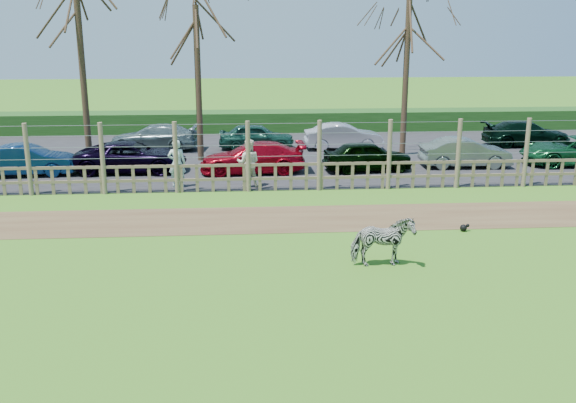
{
  "coord_description": "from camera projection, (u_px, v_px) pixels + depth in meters",
  "views": [
    {
      "loc": [
        -0.19,
        -14.03,
        5.62
      ],
      "look_at": [
        1.0,
        2.5,
        1.1
      ],
      "focal_mm": 40.0,
      "sensor_mm": 36.0,
      "label": 1
    }
  ],
  "objects": [
    {
      "name": "ground",
      "position": [
        253.0,
        276.0,
        14.99
      ],
      "size": [
        120.0,
        120.0,
        0.0
      ],
      "primitive_type": "plane",
      "color": "olive",
      "rests_on": "ground"
    },
    {
      "name": "dirt_strip",
      "position": [
        250.0,
        220.0,
        19.32
      ],
      "size": [
        34.0,
        2.8,
        0.01
      ],
      "primitive_type": "cube",
      "color": "brown",
      "rests_on": "ground"
    },
    {
      "name": "asphalt",
      "position": [
        247.0,
        155.0,
        28.94
      ],
      "size": [
        44.0,
        13.0,
        0.04
      ],
      "primitive_type": "cube",
      "color": "#232326",
      "rests_on": "ground"
    },
    {
      "name": "hedge",
      "position": [
        245.0,
        122.0,
        35.54
      ],
      "size": [
        46.0,
        2.0,
        1.1
      ],
      "primitive_type": "cube",
      "color": "#1E4716",
      "rests_on": "ground"
    },
    {
      "name": "fence",
      "position": [
        248.0,
        169.0,
        22.48
      ],
      "size": [
        30.16,
        0.16,
        2.5
      ],
      "color": "brown",
      "rests_on": "ground"
    },
    {
      "name": "tree_left",
      "position": [
        79.0,
        27.0,
        25.09
      ],
      "size": [
        4.8,
        4.8,
        7.88
      ],
      "color": "#3D2B1E",
      "rests_on": "ground"
    },
    {
      "name": "tree_mid",
      "position": [
        197.0,
        46.0,
        26.57
      ],
      "size": [
        4.8,
        4.8,
        6.83
      ],
      "color": "#3D2B1E",
      "rests_on": "ground"
    },
    {
      "name": "tree_right",
      "position": [
        408.0,
        36.0,
        27.57
      ],
      "size": [
        4.8,
        4.8,
        7.35
      ],
      "color": "#3D2B1E",
      "rests_on": "ground"
    },
    {
      "name": "zebra",
      "position": [
        382.0,
        242.0,
        15.42
      ],
      "size": [
        1.52,
        0.76,
        1.25
      ],
      "primitive_type": "imported",
      "rotation": [
        0.0,
        0.0,
        1.63
      ],
      "color": "gray",
      "rests_on": "ground"
    },
    {
      "name": "visitor_a",
      "position": [
        177.0,
        163.0,
        22.94
      ],
      "size": [
        0.64,
        0.43,
        1.72
      ],
      "primitive_type": "imported",
      "rotation": [
        0.0,
        0.0,
        3.12
      ],
      "color": "silver",
      "rests_on": "asphalt"
    },
    {
      "name": "visitor_b",
      "position": [
        248.0,
        163.0,
        23.02
      ],
      "size": [
        0.92,
        0.76,
        1.72
      ],
      "primitive_type": "imported",
      "rotation": [
        0.0,
        0.0,
        3.01
      ],
      "color": "beige",
      "rests_on": "asphalt"
    },
    {
      "name": "crow",
      "position": [
        464.0,
        228.0,
        18.23
      ],
      "size": [
        0.27,
        0.2,
        0.22
      ],
      "color": "black",
      "rests_on": "ground"
    },
    {
      "name": "car_1",
      "position": [
        27.0,
        160.0,
        24.8
      ],
      "size": [
        3.73,
        1.55,
        1.2
      ],
      "primitive_type": "imported",
      "rotation": [
        0.0,
        0.0,
        1.65
      ],
      "color": "#0B2448",
      "rests_on": "asphalt"
    },
    {
      "name": "car_2",
      "position": [
        131.0,
        157.0,
        25.44
      ],
      "size": [
        4.35,
        2.06,
        1.2
      ],
      "primitive_type": "imported",
      "rotation": [
        0.0,
        0.0,
        1.55
      ],
      "color": "black",
      "rests_on": "asphalt"
    },
    {
      "name": "car_3",
      "position": [
        252.0,
        158.0,
        25.28
      ],
      "size": [
        4.18,
        1.8,
        1.2
      ],
      "primitive_type": "imported",
      "rotation": [
        0.0,
        0.0,
        4.74
      ],
      "color": "maroon",
      "rests_on": "asphalt"
    },
    {
      "name": "car_4",
      "position": [
        368.0,
        156.0,
        25.58
      ],
      "size": [
        3.64,
        1.73,
        1.2
      ],
      "primitive_type": "imported",
      "rotation": [
        0.0,
        0.0,
        1.66
      ],
      "color": "black",
      "rests_on": "asphalt"
    },
    {
      "name": "car_5",
      "position": [
        465.0,
        153.0,
        26.29
      ],
      "size": [
        3.67,
        1.36,
        1.2
      ],
      "primitive_type": "imported",
      "rotation": [
        0.0,
        0.0,
        1.55
      ],
      "color": "#58645C",
      "rests_on": "asphalt"
    },
    {
      "name": "car_6",
      "position": [
        574.0,
        151.0,
        26.73
      ],
      "size": [
        4.43,
        2.24,
        1.2
      ],
      "primitive_type": "imported",
      "rotation": [
        0.0,
        0.0,
        4.65
      ],
      "color": "#0E4821",
      "rests_on": "asphalt"
    },
    {
      "name": "car_9",
      "position": [
        154.0,
        137.0,
        29.94
      ],
      "size": [
        4.3,
        2.13,
        1.2
      ],
      "primitive_type": "imported",
      "rotation": [
        0.0,
        0.0,
        4.6
      ],
      "color": "slate",
      "rests_on": "asphalt"
    },
    {
      "name": "car_10",
      "position": [
        256.0,
        136.0,
        30.25
      ],
      "size": [
        3.53,
        1.43,
        1.2
      ],
      "primitive_type": "imported",
      "rotation": [
        0.0,
        0.0,
        1.57
      ],
      "color": "#184335",
      "rests_on": "asphalt"
    },
    {
      "name": "car_11",
      "position": [
        343.0,
        136.0,
        30.17
      ],
      "size": [
        3.65,
        1.3,
        1.2
      ],
      "primitive_type": "imported",
      "rotation": [
        0.0,
        0.0,
        1.58
      ],
      "color": "#B6B0BB",
      "rests_on": "asphalt"
    },
    {
      "name": "car_13",
      "position": [
        526.0,
        134.0,
        30.97
      ],
      "size": [
        4.22,
        1.89,
        1.2
      ],
      "primitive_type": "imported",
      "rotation": [
        0.0,
        0.0,
        1.52
      ],
      "color": "black",
      "rests_on": "asphalt"
    }
  ]
}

